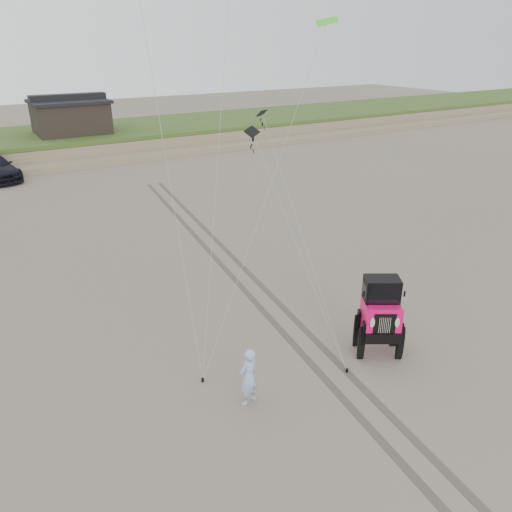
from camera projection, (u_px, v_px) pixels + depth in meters
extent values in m
plane|color=#6B6054|center=(298.00, 368.00, 15.46)|extent=(160.00, 160.00, 0.00)
cube|color=#7A6B54|center=(49.00, 145.00, 44.87)|extent=(160.00, 12.00, 1.40)
cube|color=#2D4719|center=(48.00, 135.00, 44.53)|extent=(160.00, 12.00, 0.35)
cube|color=#7A6B54|center=(66.00, 164.00, 39.97)|extent=(160.00, 3.50, 0.50)
cube|color=black|center=(71.00, 118.00, 44.13)|extent=(6.00, 5.00, 2.60)
cube|color=black|center=(68.00, 101.00, 43.56)|extent=(6.40, 5.40, 0.25)
cube|color=black|center=(68.00, 97.00, 43.41)|extent=(6.40, 1.20, 0.50)
imported|color=#89ACD3|center=(249.00, 377.00, 13.62)|extent=(0.72, 0.56, 1.75)
cube|color=black|center=(262.00, 113.00, 18.64)|extent=(0.55, 0.44, 0.24)
cube|color=black|center=(252.00, 132.00, 16.56)|extent=(0.68, 0.53, 0.34)
cube|color=#48D826|center=(327.00, 21.00, 19.38)|extent=(0.90, 0.88, 0.41)
cylinder|color=black|center=(203.00, 380.00, 14.81)|extent=(0.08, 0.08, 0.12)
cylinder|color=black|center=(347.00, 370.00, 15.23)|extent=(0.08, 0.08, 0.12)
cube|color=#4C443D|center=(222.00, 265.00, 22.48)|extent=(4.42, 29.74, 0.01)
cube|color=#4C443D|center=(237.00, 262.00, 22.87)|extent=(4.42, 29.74, 0.01)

